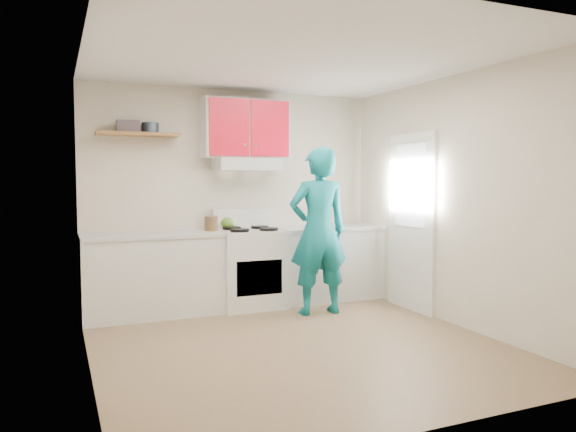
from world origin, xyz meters
name	(u,v)px	position (x,y,z in m)	size (l,w,h in m)	color
floor	(297,344)	(0.00, 0.00, 0.00)	(3.80, 3.80, 0.00)	brown
ceiling	(297,59)	(0.00, 0.00, 2.60)	(3.60, 3.80, 0.04)	white
back_wall	(234,197)	(0.00, 1.90, 1.30)	(3.60, 0.04, 2.60)	beige
front_wall	(428,218)	(0.00, -1.90, 1.30)	(3.60, 0.04, 2.60)	beige
left_wall	(86,208)	(-1.80, 0.00, 1.30)	(0.04, 3.80, 2.60)	beige
right_wall	(455,201)	(1.80, 0.00, 1.30)	(0.04, 3.80, 2.60)	beige
door	(412,222)	(1.78, 0.70, 1.02)	(0.05, 0.85, 2.05)	white
door_glass	(410,185)	(1.75, 0.70, 1.45)	(0.01, 0.55, 0.95)	white
counter_left	(153,275)	(-1.04, 1.60, 0.45)	(1.52, 0.60, 0.90)	silver
counter_right	(327,263)	(1.14, 1.60, 0.45)	(1.32, 0.60, 0.90)	silver
stove	(250,268)	(0.10, 1.57, 0.46)	(0.76, 0.65, 0.92)	white
range_hood	(247,165)	(0.10, 1.68, 1.70)	(0.76, 0.44, 0.15)	silver
upper_cabinets	(245,129)	(0.10, 1.73, 2.12)	(1.02, 0.33, 0.70)	red
shelf	(138,134)	(-1.15, 1.75, 2.02)	(0.90, 0.30, 0.04)	brown
books	(128,126)	(-1.26, 1.73, 2.10)	(0.25, 0.18, 0.13)	#473F43
tin	(150,128)	(-1.01, 1.77, 2.10)	(0.19, 0.19, 0.12)	#333D4C
kettle	(227,223)	(-0.11, 1.82, 0.99)	(0.17, 0.17, 0.14)	#5A8F28
crock	(211,224)	(-0.35, 1.64, 1.00)	(0.16, 0.16, 0.19)	brown
cutting_board	(302,229)	(0.74, 1.50, 0.91)	(0.33, 0.24, 0.02)	olive
silicone_mat	(347,228)	(1.40, 1.54, 0.90)	(0.33, 0.28, 0.01)	red
person	(318,231)	(0.70, 0.95, 0.94)	(0.69, 0.45, 1.88)	#0D727C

